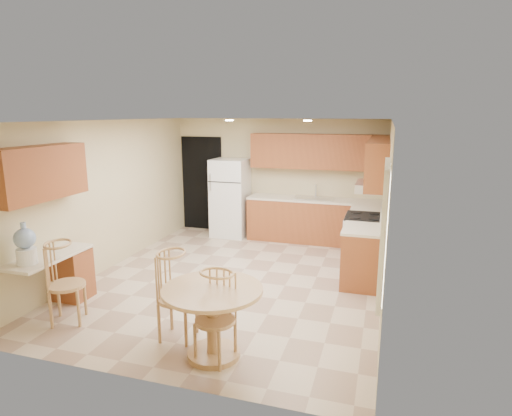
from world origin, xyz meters
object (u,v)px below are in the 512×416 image
(refrigerator, at_px, (230,198))
(chair_table_a, at_px, (173,291))
(dining_table, at_px, (213,312))
(stove, at_px, (364,241))
(chair_desk, at_px, (60,278))
(water_crock, at_px, (25,245))
(chair_table_b, at_px, (211,313))

(refrigerator, distance_m, chair_table_a, 4.49)
(refrigerator, xyz_separation_m, dining_table, (1.47, -4.54, -0.31))
(dining_table, bearing_deg, stove, 67.12)
(chair_desk, distance_m, water_crock, 0.59)
(dining_table, height_order, chair_desk, chair_desk)
(dining_table, bearing_deg, chair_desk, 176.98)
(refrigerator, xyz_separation_m, chair_desk, (-0.60, -4.43, -0.20))
(dining_table, xyz_separation_m, chair_desk, (-2.07, 0.11, 0.11))
(dining_table, bearing_deg, refrigerator, 108.01)
(stove, height_order, water_crock, water_crock)
(chair_table_a, xyz_separation_m, chair_desk, (-1.52, -0.04, -0.01))
(refrigerator, xyz_separation_m, chair_table_a, (0.92, -4.39, -0.19))
(dining_table, relative_size, water_crock, 2.02)
(dining_table, relative_size, chair_table_b, 1.10)
(chair_table_b, height_order, chair_desk, chair_desk)
(refrigerator, bearing_deg, stove, -22.99)
(refrigerator, xyz_separation_m, water_crock, (-1.05, -4.45, 0.18))
(water_crock, bearing_deg, chair_table_a, 1.75)
(water_crock, bearing_deg, dining_table, -2.03)
(water_crock, bearing_deg, refrigerator, 76.72)
(chair_table_b, bearing_deg, dining_table, -59.92)
(stove, relative_size, chair_desk, 1.05)
(refrigerator, height_order, chair_table_b, refrigerator)
(stove, height_order, dining_table, stove)
(chair_table_a, bearing_deg, refrigerator, -171.18)
(refrigerator, distance_m, chair_table_b, 4.94)
(chair_table_b, relative_size, chair_desk, 0.94)
(stove, bearing_deg, chair_table_a, -121.62)
(refrigerator, xyz_separation_m, chair_table_b, (1.52, -4.69, -0.24))
(chair_table_b, bearing_deg, chair_desk, 5.14)
(chair_table_a, bearing_deg, chair_table_b, 59.94)
(stove, xyz_separation_m, chair_table_b, (-1.35, -3.47, 0.13))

